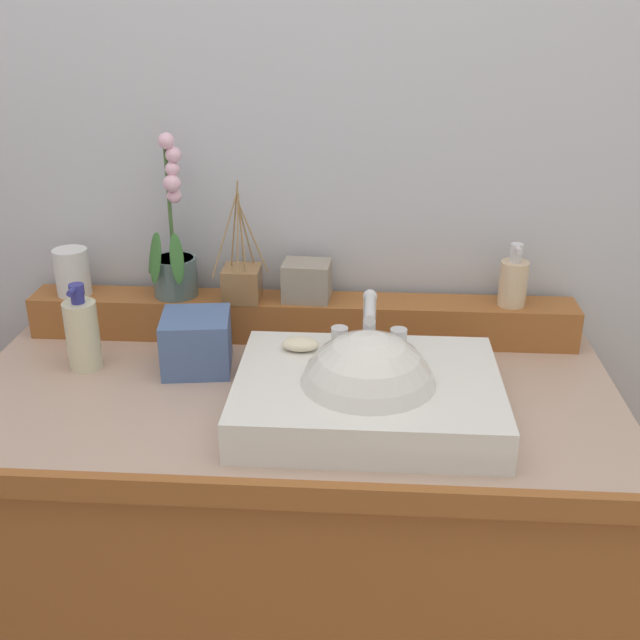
{
  "coord_description": "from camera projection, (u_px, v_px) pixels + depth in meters",
  "views": [
    {
      "loc": [
        0.14,
        -1.25,
        1.59
      ],
      "look_at": [
        0.06,
        -0.02,
        1.05
      ],
      "focal_mm": 42.78,
      "sensor_mm": 36.0,
      "label": 1
    }
  ],
  "objects": [
    {
      "name": "tumbler_cup",
      "position": [
        72.0,
        272.0,
        1.61
      ],
      "size": [
        0.07,
        0.07,
        0.1
      ],
      "primitive_type": "cylinder",
      "color": "silver",
      "rests_on": "back_ledge"
    },
    {
      "name": "vanity_cabinet",
      "position": [
        293.0,
        574.0,
        1.61
      ],
      "size": [
        1.23,
        0.61,
        0.9
      ],
      "color": "#9A5829",
      "rests_on": "ground"
    },
    {
      "name": "reed_diffuser",
      "position": [
        242.0,
        282.0,
        1.59
      ],
      "size": [
        0.11,
        0.11,
        0.25
      ],
      "color": "olive",
      "rests_on": "back_ledge"
    },
    {
      "name": "lotion_bottle",
      "position": [
        82.0,
        333.0,
        1.48
      ],
      "size": [
        0.06,
        0.07,
        0.18
      ],
      "color": "beige",
      "rests_on": "vanity_cabinet"
    },
    {
      "name": "soap_bar",
      "position": [
        300.0,
        344.0,
        1.41
      ],
      "size": [
        0.07,
        0.04,
        0.02
      ],
      "primitive_type": "ellipsoid",
      "color": "beige",
      "rests_on": "sink_basin"
    },
    {
      "name": "tissue_box",
      "position": [
        197.0,
        342.0,
        1.49
      ],
      "size": [
        0.15,
        0.15,
        0.11
      ],
      "primitive_type": "cube",
      "rotation": [
        0.0,
        0.0,
        0.13
      ],
      "color": "#4C679D",
      "rests_on": "vanity_cabinet"
    },
    {
      "name": "wall_back",
      "position": [
        306.0,
        114.0,
        1.62
      ],
      "size": [
        3.04,
        0.2,
        2.67
      ],
      "primitive_type": "cube",
      "color": "silver",
      "rests_on": "ground"
    },
    {
      "name": "soap_dispenser",
      "position": [
        513.0,
        281.0,
        1.56
      ],
      "size": [
        0.06,
        0.06,
        0.13
      ],
      "color": "beige",
      "rests_on": "back_ledge"
    },
    {
      "name": "back_ledge",
      "position": [
        301.0,
        318.0,
        1.63
      ],
      "size": [
        1.16,
        0.1,
        0.09
      ],
      "primitive_type": "cube",
      "color": "#9A5829",
      "rests_on": "vanity_cabinet"
    },
    {
      "name": "potted_plant",
      "position": [
        174.0,
        257.0,
        1.59
      ],
      "size": [
        0.1,
        0.11,
        0.34
      ],
      "color": "slate",
      "rests_on": "back_ledge"
    },
    {
      "name": "sink_basin",
      "position": [
        367.0,
        397.0,
        1.32
      ],
      "size": [
        0.46,
        0.35,
        0.27
      ],
      "color": "white",
      "rests_on": "vanity_cabinet"
    },
    {
      "name": "trinket_box",
      "position": [
        307.0,
        281.0,
        1.59
      ],
      "size": [
        0.1,
        0.08,
        0.08
      ],
      "primitive_type": "cube",
      "rotation": [
        0.0,
        0.0,
        -0.06
      ],
      "color": "gray",
      "rests_on": "back_ledge"
    }
  ]
}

